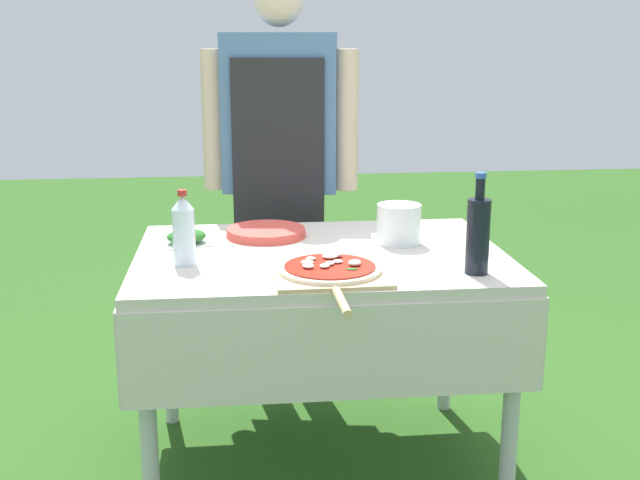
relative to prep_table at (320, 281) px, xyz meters
The scene contains 9 objects.
ground_plane 0.66m from the prep_table, ahead, with size 12.00×12.00×0.00m, color #2D5B1E.
prep_table is the anchor object (origin of this frame).
person_cook 0.79m from the prep_table, 96.89° to the left, with size 0.62×0.26×1.66m.
pizza_on_peel 0.29m from the prep_table, 90.59° to the right, with size 0.34×0.54×0.05m.
oil_bottle 0.56m from the prep_table, 33.78° to the right, with size 0.07×0.07×0.30m.
water_bottle 0.49m from the prep_table, 166.36° to the right, with size 0.07×0.07×0.23m.
herb_container 0.48m from the prep_table, 162.04° to the left, with size 0.18×0.17×0.05m.
mixing_tub 0.33m from the prep_table, 17.22° to the left, with size 0.15×0.15×0.13m, color silver.
plate_stack 0.30m from the prep_table, 126.27° to the left, with size 0.28×0.28×0.03m.
Camera 1 is at (-0.27, -2.50, 1.44)m, focal length 45.00 mm.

